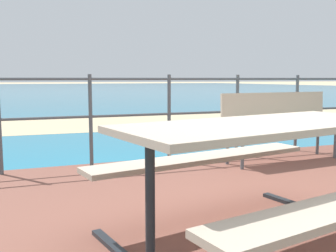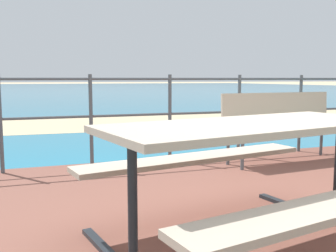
% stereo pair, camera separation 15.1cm
% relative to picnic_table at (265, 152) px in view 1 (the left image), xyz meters
% --- Properties ---
extents(ground_plane, '(240.00, 240.00, 0.00)m').
position_rel_picnic_table_xyz_m(ground_plane, '(0.40, 0.19, -0.66)').
color(ground_plane, tan).
extents(patio_paving, '(6.40, 5.20, 0.06)m').
position_rel_picnic_table_xyz_m(patio_paving, '(0.40, 0.19, -0.63)').
color(patio_paving, brown).
rests_on(patio_paving, ground).
extents(sea_water, '(90.00, 90.00, 0.01)m').
position_rel_picnic_table_xyz_m(sea_water, '(0.40, 40.19, -0.65)').
color(sea_water, teal).
rests_on(sea_water, ground).
extents(beach_strip, '(54.10, 5.76, 0.01)m').
position_rel_picnic_table_xyz_m(beach_strip, '(0.40, 7.73, -0.65)').
color(beach_strip, tan).
rests_on(beach_strip, ground).
extents(picnic_table, '(2.08, 1.81, 0.78)m').
position_rel_picnic_table_xyz_m(picnic_table, '(0.00, 0.00, 0.00)').
color(picnic_table, tan).
rests_on(picnic_table, patio_paving).
extents(park_bench, '(1.68, 0.54, 0.86)m').
position_rel_picnic_table_xyz_m(park_bench, '(1.74, 2.15, -0.06)').
color(park_bench, '#BCAD93').
rests_on(park_bench, patio_paving).
extents(railing_fence, '(5.94, 0.04, 1.09)m').
position_rel_picnic_table_xyz_m(railing_fence, '(0.40, 2.60, 0.07)').
color(railing_fence, '#4C5156').
rests_on(railing_fence, patio_paving).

